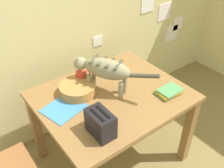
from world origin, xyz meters
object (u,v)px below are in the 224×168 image
object	(u,v)px
wicker_basket	(78,89)
cat	(104,69)
magazine	(64,108)
book_stack	(169,92)
coffee_mug	(82,77)
toaster	(100,123)
dining_table	(112,103)
saucer_bowl	(82,83)

from	to	relation	value
wicker_basket	cat	bearing A→B (deg)	-26.37
magazine	wicker_basket	bearing A→B (deg)	12.91
book_stack	wicker_basket	size ratio (longest dim) A/B	0.68
coffee_mug	toaster	xyz separation A→B (m)	(-0.19, -0.54, 0.01)
cat	wicker_basket	bearing A→B (deg)	124.42
dining_table	toaster	xyz separation A→B (m)	(-0.30, -0.28, 0.18)
saucer_bowl	cat	bearing A→B (deg)	-60.79
saucer_bowl	book_stack	world-z (taller)	book_stack
saucer_bowl	wicker_basket	distance (m)	0.13
cat	magazine	size ratio (longest dim) A/B	2.21
cat	toaster	size ratio (longest dim) A/B	3.04
saucer_bowl	book_stack	bearing A→B (deg)	-47.74
dining_table	coffee_mug	bearing A→B (deg)	113.36
wicker_basket	toaster	xyz separation A→B (m)	(-0.10, -0.45, 0.04)
cat	wicker_basket	distance (m)	0.26
coffee_mug	wicker_basket	xyz separation A→B (m)	(-0.09, -0.09, -0.03)
toaster	magazine	bearing A→B (deg)	102.00
coffee_mug	book_stack	bearing A→B (deg)	-47.97
coffee_mug	toaster	size ratio (longest dim) A/B	0.65
cat	magazine	bearing A→B (deg)	150.24
dining_table	toaster	world-z (taller)	toaster
saucer_bowl	toaster	world-z (taller)	toaster
dining_table	toaster	bearing A→B (deg)	-137.33
toaster	cat	bearing A→B (deg)	50.92
wicker_basket	magazine	bearing A→B (deg)	-152.74
wicker_basket	toaster	size ratio (longest dim) A/B	1.42
book_stack	wicker_basket	xyz separation A→B (m)	(-0.56, 0.43, 0.02)
dining_table	cat	world-z (taller)	cat
coffee_mug	magazine	distance (m)	0.33
cat	coffee_mug	size ratio (longest dim) A/B	4.65
book_stack	saucer_bowl	bearing A→B (deg)	132.26
coffee_mug	cat	bearing A→B (deg)	-61.68
dining_table	wicker_basket	world-z (taller)	wicker_basket
saucer_bowl	book_stack	distance (m)	0.70
saucer_bowl	dining_table	bearing A→B (deg)	-65.96
cat	wicker_basket	xyz separation A→B (m)	(-0.19, 0.09, -0.16)
magazine	book_stack	size ratio (longest dim) A/B	1.43
toaster	wicker_basket	bearing A→B (deg)	77.55
book_stack	wicker_basket	bearing A→B (deg)	142.38
dining_table	cat	bearing A→B (deg)	100.22
magazine	saucer_bowl	bearing A→B (deg)	19.41
cat	coffee_mug	bearing A→B (deg)	89.11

